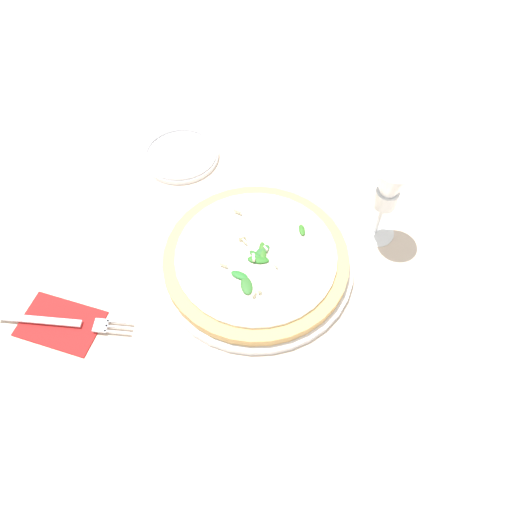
# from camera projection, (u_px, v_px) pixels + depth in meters

# --- Properties ---
(ground_plane) EXTENTS (6.00, 6.00, 0.00)m
(ground_plane) POSITION_uv_depth(u_px,v_px,m) (248.00, 274.00, 0.88)
(ground_plane) COLOR beige
(pizza_arugula_main) EXTENTS (0.35, 0.35, 0.05)m
(pizza_arugula_main) POSITION_uv_depth(u_px,v_px,m) (256.00, 260.00, 0.88)
(pizza_arugula_main) COLOR white
(pizza_arugula_main) RESTS_ON ground_plane
(wine_glass) EXTENTS (0.07, 0.07, 0.17)m
(wine_glass) POSITION_uv_depth(u_px,v_px,m) (389.00, 190.00, 0.84)
(wine_glass) COLOR white
(wine_glass) RESTS_ON ground_plane
(napkin) EXTENTS (0.14, 0.10, 0.01)m
(napkin) POSITION_uv_depth(u_px,v_px,m) (60.00, 323.00, 0.82)
(napkin) COLOR #B21E1E
(napkin) RESTS_ON ground_plane
(fork) EXTENTS (0.22, 0.09, 0.00)m
(fork) POSITION_uv_depth(u_px,v_px,m) (64.00, 322.00, 0.82)
(fork) COLOR silver
(fork) RESTS_ON ground_plane
(side_plate_white) EXTENTS (0.16, 0.16, 0.02)m
(side_plate_white) POSITION_uv_depth(u_px,v_px,m) (181.00, 154.00, 1.04)
(side_plate_white) COLOR white
(side_plate_white) RESTS_ON ground_plane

